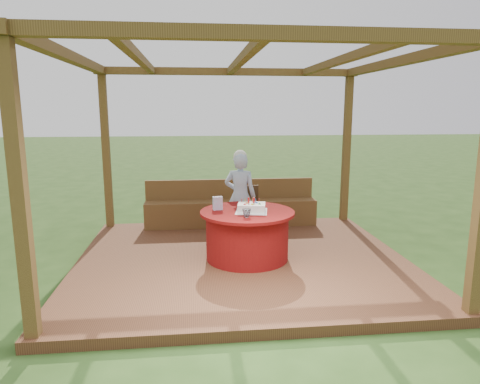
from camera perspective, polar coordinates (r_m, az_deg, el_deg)
name	(u,v)px	position (r m, az deg, el deg)	size (l,w,h in m)	color
ground	(242,265)	(6.07, 0.26, -9.76)	(60.00, 60.00, 0.00)	#264517
deck	(242,261)	(6.05, 0.26, -9.23)	(4.50, 4.00, 0.12)	brown
pergola	(242,89)	(5.68, 0.28, 13.58)	(4.50, 4.00, 2.72)	brown
bench	(231,210)	(7.60, -1.21, -2.46)	(3.00, 0.42, 0.80)	brown
table	(247,234)	(5.89, 0.96, -5.68)	(1.28, 1.28, 0.67)	maroon
chair	(247,210)	(6.84, 0.97, -2.42)	(0.38, 0.38, 0.83)	#3D2613
elderly_woman	(240,195)	(6.72, 0.02, -0.36)	(0.57, 0.45, 1.41)	#91B0D8
birthday_cake	(252,207)	(5.76, 1.55, -2.08)	(0.49, 0.49, 0.18)	white
gift_bag	(218,203)	(5.87, -3.00, -1.50)	(0.13, 0.08, 0.18)	#E091C0
drinking_glass	(247,213)	(5.47, 0.89, -2.83)	(0.11, 0.11, 0.10)	white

